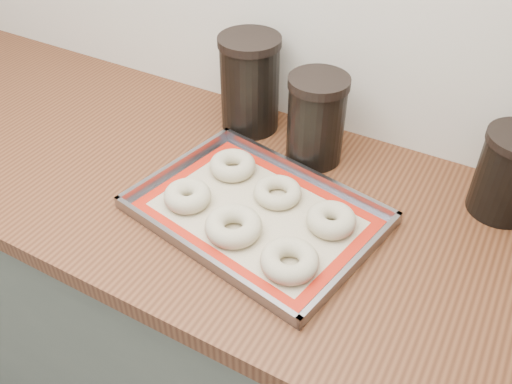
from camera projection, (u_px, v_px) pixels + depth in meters
The scene contains 13 objects.
cabinet at pixel (328, 369), 1.34m from camera, with size 3.00×0.65×0.86m, color #5A6256.
countertop at pixel (348, 240), 1.05m from camera, with size 3.06×0.68×0.04m, color brown.
baking_tray at pixel (256, 213), 1.07m from camera, with size 0.51×0.41×0.03m.
baking_mat at pixel (256, 213), 1.07m from camera, with size 0.47×0.36×0.00m.
bagel_front_left at pixel (187, 196), 1.08m from camera, with size 0.10×0.10×0.04m, color beige.
bagel_front_mid at pixel (233, 226), 1.01m from camera, with size 0.11×0.11×0.04m, color beige.
bagel_front_right at pixel (290, 261), 0.95m from camera, with size 0.10×0.10×0.04m, color beige.
bagel_back_left at pixel (233, 165), 1.16m from camera, with size 0.10×0.10×0.03m, color beige.
bagel_back_mid at pixel (278, 192), 1.09m from camera, with size 0.10×0.10×0.03m, color beige.
bagel_back_right at pixel (331, 220), 1.03m from camera, with size 0.10×0.10×0.04m, color beige.
canister_left at pixel (250, 84), 1.25m from camera, with size 0.14×0.14×0.23m.
canister_mid at pixel (316, 119), 1.16m from camera, with size 0.13×0.13×0.20m.
canister_right at pixel (510, 174), 1.03m from camera, with size 0.13×0.13×0.18m.
Camera 1 is at (0.21, 0.94, 1.62)m, focal length 38.00 mm.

